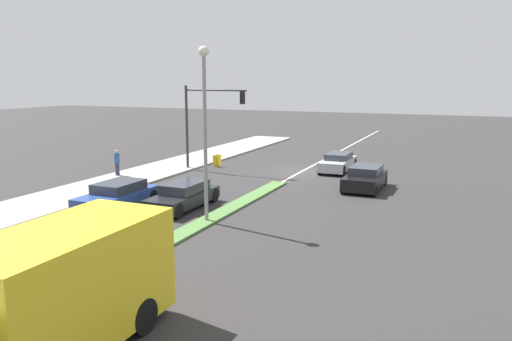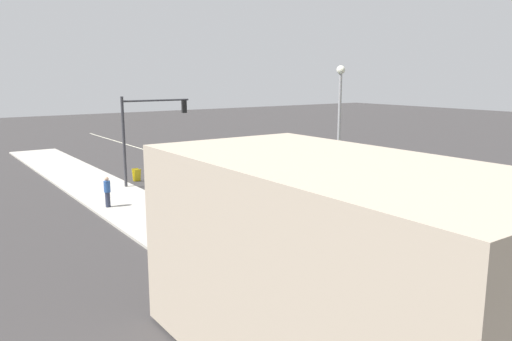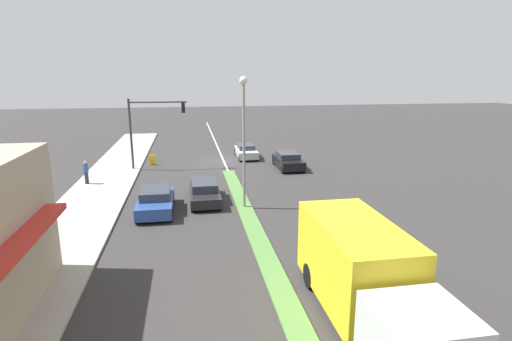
% 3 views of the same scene
% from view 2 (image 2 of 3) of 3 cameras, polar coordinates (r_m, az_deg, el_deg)
% --- Properties ---
extents(ground_plane, '(160.00, 160.00, 0.00)m').
position_cam_2_polar(ground_plane, '(24.02, 17.63, -6.56)').
color(ground_plane, '#333030').
extents(sidewalk_right, '(4.00, 73.00, 0.12)m').
position_cam_2_polar(sidewalk_right, '(17.64, 0.53, -12.21)').
color(sidewalk_right, '#A8A399').
rests_on(sidewalk_right, ground).
extents(lane_marking_center, '(0.16, 60.00, 0.01)m').
position_cam_2_polar(lane_marking_center, '(37.33, -4.84, 0.00)').
color(lane_marking_center, beige).
rests_on(lane_marking_center, ground).
extents(building_corner_store, '(5.73, 9.87, 4.98)m').
position_cam_2_polar(building_corner_store, '(11.79, 9.17, -10.92)').
color(building_corner_store, tan).
rests_on(building_corner_store, sidewalk_right).
extents(traffic_signal_main, '(4.59, 0.34, 5.60)m').
position_cam_2_polar(traffic_signal_main, '(32.30, -12.57, 5.09)').
color(traffic_signal_main, '#333338').
rests_on(traffic_signal_main, sidewalk_right).
extents(street_lamp, '(0.44, 0.44, 7.37)m').
position_cam_2_polar(street_lamp, '(26.38, 9.50, 5.90)').
color(street_lamp, gray).
rests_on(street_lamp, median_strip).
extents(pedestrian, '(0.34, 0.34, 1.63)m').
position_cam_2_polar(pedestrian, '(27.40, -16.63, -2.28)').
color(pedestrian, '#282D42').
rests_on(pedestrian, sidewalk_right).
extents(warning_aframe_sign, '(0.45, 0.53, 0.84)m').
position_cam_2_polar(warning_aframe_sign, '(34.34, -13.49, -0.49)').
color(warning_aframe_sign, yellow).
rests_on(warning_aframe_sign, ground).
extents(suv_black, '(1.91, 4.03, 1.30)m').
position_cam_2_polar(suv_black, '(37.16, 4.64, 0.93)').
color(suv_black, black).
rests_on(suv_black, ground).
extents(sedan_dark, '(1.76, 4.34, 1.24)m').
position_cam_2_polar(sedan_dark, '(26.85, 3.35, -2.91)').
color(sedan_dark, black).
rests_on(sedan_dark, ground).
extents(sedan_silver, '(1.73, 4.22, 1.23)m').
position_cam_2_polar(sedan_silver, '(39.45, -3.06, 1.50)').
color(sedan_silver, '#B7BABF').
rests_on(sedan_silver, ground).
extents(coupe_blue, '(1.92, 4.26, 1.30)m').
position_cam_2_polar(coupe_blue, '(24.11, 0.22, -4.41)').
color(coupe_blue, '#284793').
rests_on(coupe_blue, ground).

